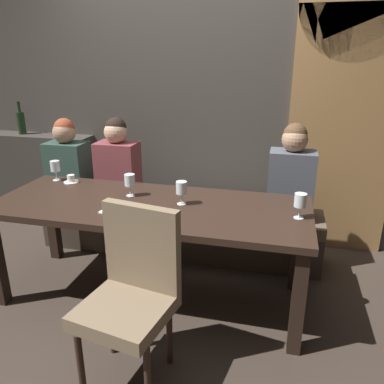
% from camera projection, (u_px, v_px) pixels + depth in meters
% --- Properties ---
extents(ground, '(9.00, 9.00, 0.00)m').
position_uv_depth(ground, '(153.00, 294.00, 2.91)').
color(ground, '#382D26').
extents(back_wall_tiled, '(6.00, 0.12, 3.00)m').
position_uv_depth(back_wall_tiled, '(191.00, 79.00, 3.52)').
color(back_wall_tiled, '#423D38').
rests_on(back_wall_tiled, ground).
extents(arched_door, '(0.90, 0.05, 2.55)m').
position_uv_depth(arched_door, '(346.00, 99.00, 3.20)').
color(arched_door, olive).
rests_on(arched_door, ground).
extents(back_counter, '(1.10, 0.28, 0.95)m').
position_uv_depth(back_counter, '(45.00, 179.00, 4.04)').
color(back_counter, '#38342F').
rests_on(back_counter, ground).
extents(dining_table, '(2.20, 0.84, 0.74)m').
position_uv_depth(dining_table, '(150.00, 215.00, 2.69)').
color(dining_table, black).
rests_on(dining_table, ground).
extents(banquette_bench, '(2.50, 0.44, 0.45)m').
position_uv_depth(banquette_bench, '(178.00, 229.00, 3.47)').
color(banquette_bench, '#40352A').
rests_on(banquette_bench, ground).
extents(chair_near_side, '(0.51, 0.51, 0.98)m').
position_uv_depth(chair_near_side, '(132.00, 287.00, 2.02)').
color(chair_near_side, '#302119').
rests_on(chair_near_side, ground).
extents(diner_redhead, '(0.36, 0.24, 0.74)m').
position_uv_depth(diner_redhead, '(67.00, 161.00, 3.51)').
color(diner_redhead, '#2D473D').
rests_on(diner_redhead, banquette_bench).
extents(diner_bearded, '(0.36, 0.24, 0.76)m').
position_uv_depth(diner_bearded, '(118.00, 163.00, 3.39)').
color(diner_bearded, brown).
rests_on(diner_bearded, banquette_bench).
extents(diner_far_end, '(0.36, 0.24, 0.77)m').
position_uv_depth(diner_far_end, '(292.00, 174.00, 3.05)').
color(diner_far_end, '#4C515B').
rests_on(diner_far_end, banquette_bench).
extents(wine_bottle_dark_red, '(0.08, 0.08, 0.33)m').
position_uv_depth(wine_bottle_dark_red, '(21.00, 122.00, 3.88)').
color(wine_bottle_dark_red, black).
rests_on(wine_bottle_dark_red, back_counter).
extents(wine_glass_far_left, '(0.08, 0.08, 0.16)m').
position_uv_depth(wine_glass_far_left, '(55.00, 167.00, 3.11)').
color(wine_glass_far_left, silver).
rests_on(wine_glass_far_left, dining_table).
extents(wine_glass_near_left, '(0.08, 0.08, 0.16)m').
position_uv_depth(wine_glass_near_left, '(300.00, 201.00, 2.38)').
color(wine_glass_near_left, silver).
rests_on(wine_glass_near_left, dining_table).
extents(wine_glass_center_back, '(0.08, 0.08, 0.16)m').
position_uv_depth(wine_glass_center_back, '(181.00, 189.00, 2.61)').
color(wine_glass_center_back, silver).
rests_on(wine_glass_center_back, dining_table).
extents(wine_glass_near_right, '(0.08, 0.08, 0.16)m').
position_uv_depth(wine_glass_near_right, '(130.00, 181.00, 2.77)').
color(wine_glass_near_right, silver).
rests_on(wine_glass_near_right, dining_table).
extents(espresso_cup, '(0.12, 0.12, 0.06)m').
position_uv_depth(espresso_cup, '(71.00, 179.00, 3.09)').
color(espresso_cup, white).
rests_on(espresso_cup, dining_table).
extents(fork_on_table, '(0.08, 0.16, 0.01)m').
position_uv_depth(fork_on_table, '(165.00, 223.00, 2.34)').
color(fork_on_table, silver).
rests_on(fork_on_table, dining_table).
extents(folded_napkin, '(0.12, 0.12, 0.01)m').
position_uv_depth(folded_napkin, '(109.00, 211.00, 2.52)').
color(folded_napkin, silver).
rests_on(folded_napkin, dining_table).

